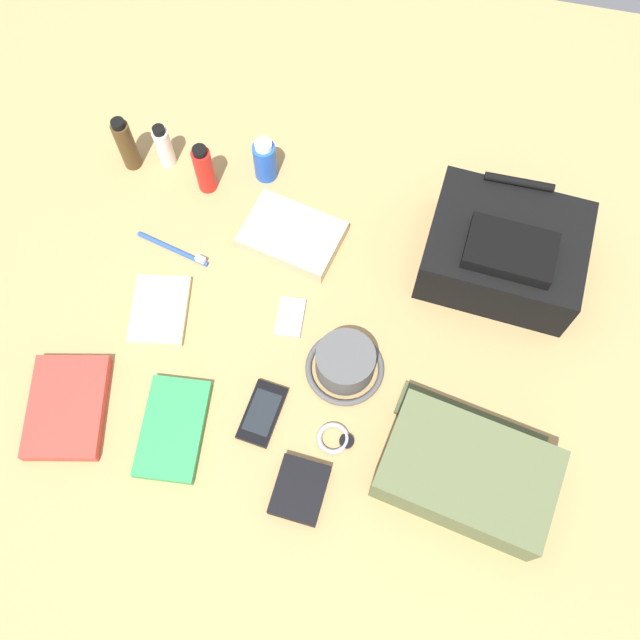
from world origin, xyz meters
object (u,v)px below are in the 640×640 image
object	(u,v)px
cell_phone	(262,413)
sunscreen_spray	(204,169)
cologne_bottle	(126,144)
toothpaste_tube	(164,146)
folded_towel	(292,236)
backpack	(504,251)
wallet	(300,490)
paperback_novel	(67,407)
toothbrush	(177,250)
bucket_hat	(345,363)
travel_guidebook	(173,429)
toiletry_pouch	(467,472)
wristwatch	(335,439)
media_player	(290,317)
deodorant_spray	(265,160)
notepad	(160,310)

from	to	relation	value
cell_phone	sunscreen_spray	bearing A→B (deg)	117.49
cologne_bottle	toothpaste_tube	bearing A→B (deg)	16.39
cologne_bottle	folded_towel	world-z (taller)	cologne_bottle
backpack	wallet	distance (m)	0.62
paperback_novel	toothbrush	bearing A→B (deg)	75.20
bucket_hat	travel_guidebook	bearing A→B (deg)	-146.63
toiletry_pouch	cell_phone	world-z (taller)	toiletry_pouch
wristwatch	toothbrush	bearing A→B (deg)	142.06
toothbrush	wristwatch	bearing A→B (deg)	-37.94
travel_guidebook	bucket_hat	bearing A→B (deg)	33.37
toothpaste_tube	toothbrush	world-z (taller)	toothpaste_tube
toothpaste_tube	cell_phone	bearing A→B (deg)	-55.81
travel_guidebook	media_player	xyz separation A→B (m)	(0.16, 0.27, -0.00)
paperback_novel	bucket_hat	bearing A→B (deg)	21.50
toiletry_pouch	bucket_hat	xyz separation A→B (m)	(-0.26, 0.16, -0.01)
toothbrush	folded_towel	bearing A→B (deg)	19.54
backpack	deodorant_spray	size ratio (longest dim) A/B	2.95
media_player	wristwatch	bearing A→B (deg)	-57.83
sunscreen_spray	paperback_novel	size ratio (longest dim) A/B	0.58
travel_guidebook	toothbrush	bearing A→B (deg)	106.42
cell_phone	wristwatch	distance (m)	0.15
toiletry_pouch	travel_guidebook	size ratio (longest dim) A/B	1.59
wristwatch	folded_towel	xyz separation A→B (m)	(-0.18, 0.40, 0.01)
toothpaste_tube	folded_towel	distance (m)	0.35
bucket_hat	toothbrush	bearing A→B (deg)	155.91
cell_phone	notepad	world-z (taller)	notepad
cologne_bottle	toiletry_pouch	bearing A→B (deg)	-33.06
toothbrush	travel_guidebook	bearing A→B (deg)	-73.58
cologne_bottle	wallet	size ratio (longest dim) A/B	1.30
toiletry_pouch	sunscreen_spray	distance (m)	0.82
cologne_bottle	toothbrush	xyz separation A→B (m)	(0.16, -0.19, -0.06)
media_player	folded_towel	size ratio (longest dim) A/B	0.44
toothbrush	wallet	world-z (taller)	wallet
cologne_bottle	wristwatch	distance (m)	0.77
sunscreen_spray	deodorant_spray	bearing A→B (deg)	26.59
wallet	notepad	size ratio (longest dim) A/B	0.73
bucket_hat	paperback_novel	size ratio (longest dim) A/B	0.68
cologne_bottle	wallet	xyz separation A→B (m)	(0.53, -0.62, -0.06)
bucket_hat	notepad	bearing A→B (deg)	174.45
travel_guidebook	media_player	bearing A→B (deg)	59.63
paperback_novel	toothbrush	size ratio (longest dim) A/B	1.36
cologne_bottle	notepad	distance (m)	0.38
notepad	sunscreen_spray	bearing A→B (deg)	78.54
toothbrush	notepad	size ratio (longest dim) A/B	1.11
backpack	travel_guidebook	size ratio (longest dim) A/B	1.57
sunscreen_spray	toothpaste_tube	bearing A→B (deg)	157.75
media_player	toothbrush	bearing A→B (deg)	160.43
deodorant_spray	cell_phone	world-z (taller)	deodorant_spray
toiletry_pouch	toothbrush	world-z (taller)	toiletry_pouch
wristwatch	toothpaste_tube	bearing A→B (deg)	132.86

